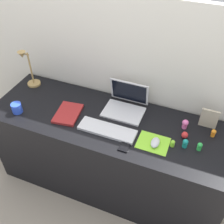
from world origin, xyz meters
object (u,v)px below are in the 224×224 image
(laptop, at_px, (126,103))
(mouse, at_px, (155,143))
(desk_lamp, at_px, (29,70))
(toy_figurine_green, at_px, (200,146))
(toy_figurine_red, at_px, (185,135))
(toy_figurine_lime, at_px, (173,143))
(cell_phone, at_px, (125,145))
(toy_figurine_pink, at_px, (185,124))
(toy_figurine_orange, at_px, (213,133))
(toy_figurine_teal, at_px, (185,143))
(notebook_pad, at_px, (68,113))
(keyboard, at_px, (107,130))
(coffee_mug, at_px, (17,108))
(picture_frame, at_px, (209,119))

(laptop, bearing_deg, mouse, -42.28)
(desk_lamp, xyz_separation_m, toy_figurine_green, (1.42, -0.19, -0.13))
(toy_figurine_red, bearing_deg, mouse, -140.73)
(toy_figurine_lime, bearing_deg, cell_phone, -159.54)
(toy_figurine_pink, bearing_deg, toy_figurine_orange, -2.66)
(toy_figurine_teal, relative_size, toy_figurine_lime, 1.27)
(toy_figurine_green, distance_m, toy_figurine_red, 0.13)
(notebook_pad, xyz_separation_m, toy_figurine_lime, (0.79, -0.02, 0.02))
(keyboard, height_order, toy_figurine_green, toy_figurine_green)
(coffee_mug, distance_m, toy_figurine_teal, 1.25)
(notebook_pad, bearing_deg, toy_figurine_orange, 2.09)
(toy_figurine_pink, relative_size, toy_figurine_red, 1.45)
(toy_figurine_lime, bearing_deg, toy_figurine_red, 60.59)
(laptop, height_order, picture_frame, laptop)
(mouse, height_order, toy_figurine_orange, toy_figurine_orange)
(toy_figurine_green, bearing_deg, coffee_mug, -174.34)
(desk_lamp, xyz_separation_m, toy_figurine_red, (1.31, -0.12, -0.14))
(toy_figurine_teal, bearing_deg, toy_figurine_lime, -162.69)
(laptop, height_order, notebook_pad, laptop)
(notebook_pad, bearing_deg, coffee_mug, -170.01)
(cell_phone, bearing_deg, picture_frame, 38.87)
(desk_lamp, bearing_deg, notebook_pad, -24.35)
(toy_figurine_orange, bearing_deg, notebook_pad, -170.38)
(notebook_pad, relative_size, picture_frame, 1.60)
(picture_frame, distance_m, toy_figurine_green, 0.25)
(mouse, height_order, desk_lamp, desk_lamp)
(toy_figurine_green, distance_m, toy_figurine_orange, 0.17)
(desk_lamp, relative_size, toy_figurine_green, 5.77)
(keyboard, relative_size, toy_figurine_pink, 5.75)
(laptop, height_order, coffee_mug, laptop)
(mouse, height_order, notebook_pad, mouse)
(toy_figurine_teal, relative_size, toy_figurine_orange, 1.13)
(toy_figurine_lime, bearing_deg, laptop, 149.31)
(toy_figurine_green, height_order, toy_figurine_lime, toy_figurine_green)
(keyboard, bearing_deg, mouse, -0.04)
(picture_frame, bearing_deg, toy_figurine_orange, -58.93)
(toy_figurine_pink, relative_size, toy_figurine_lime, 1.38)
(toy_figurine_orange, xyz_separation_m, toy_figurine_red, (-0.18, -0.09, -0.01))
(cell_phone, bearing_deg, coffee_mug, 179.40)
(keyboard, distance_m, toy_figurine_pink, 0.55)
(toy_figurine_lime, bearing_deg, toy_figurine_teal, 17.31)
(mouse, distance_m, cell_phone, 0.20)
(toy_figurine_teal, distance_m, toy_figurine_green, 0.09)
(coffee_mug, height_order, toy_figurine_green, coffee_mug)
(notebook_pad, distance_m, toy_figurine_green, 0.96)
(mouse, distance_m, toy_figurine_teal, 0.19)
(cell_phone, distance_m, toy_figurine_teal, 0.39)
(notebook_pad, height_order, toy_figurine_pink, toy_figurine_pink)
(notebook_pad, relative_size, toy_figurine_teal, 3.65)
(toy_figurine_pink, bearing_deg, desk_lamp, 178.95)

